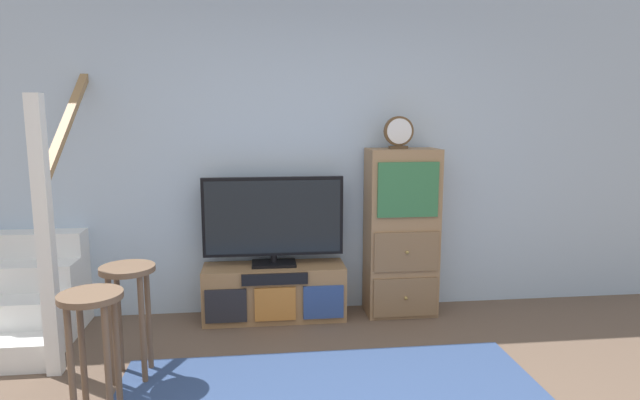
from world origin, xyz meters
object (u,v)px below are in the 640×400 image
television (273,219)px  side_cabinet (401,233)px  media_console (274,292)px  bar_stool_near (92,326)px  desk_clock (399,133)px  bar_stool_far (129,296)px

television → side_cabinet: bearing=-0.7°
media_console → bar_stool_near: (-1.02, -1.36, 0.31)m
side_cabinet → bar_stool_near: side_cabinet is taller
television → bar_stool_near: size_ratio=1.57×
side_cabinet → desk_clock: (-0.05, -0.02, 0.83)m
side_cabinet → desk_clock: desk_clock is taller
desk_clock → bar_stool_near: 2.64m
desk_clock → media_console: bearing=179.7°
media_console → bar_stool_far: bearing=-136.2°
television → media_console: bearing=-90.0°
television → bar_stool_far: size_ratio=1.55×
media_console → side_cabinet: 1.16m
desk_clock → bar_stool_near: (-2.04, -1.36, -0.99)m
bar_stool_near → bar_stool_far: bearing=79.6°
television → bar_stool_near: television is taller
television → side_cabinet: size_ratio=0.82×
bar_stool_near → bar_stool_far: (0.08, 0.46, 0.01)m
media_console → desk_clock: (1.02, -0.00, 1.30)m
media_console → side_cabinet: size_ratio=0.83×
media_console → bar_stool_near: 1.73m
bar_stool_near → side_cabinet: bearing=33.3°
media_console → television: (0.00, 0.02, 0.61)m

